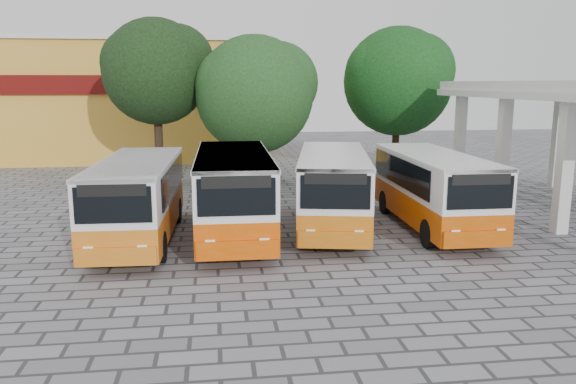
{
  "coord_description": "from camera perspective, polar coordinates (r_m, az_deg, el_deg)",
  "views": [
    {
      "loc": [
        -4.37,
        -16.32,
        5.32
      ],
      "look_at": [
        -1.83,
        3.12,
        1.5
      ],
      "focal_mm": 35.0,
      "sensor_mm": 36.0,
      "label": 1
    }
  ],
  "objects": [
    {
      "name": "ground",
      "position": [
        17.71,
        7.25,
        -6.54
      ],
      "size": [
        90.0,
        90.0,
        0.0
      ],
      "primitive_type": "plane",
      "color": "slate",
      "rests_on": "ground"
    },
    {
      "name": "shophouse_block",
      "position": [
        42.84,
        -16.55,
        9.03
      ],
      "size": [
        20.4,
        10.4,
        8.3
      ],
      "color": "gold",
      "rests_on": "ground"
    },
    {
      "name": "bus_far_left",
      "position": [
        19.59,
        -15.03,
        -0.27
      ],
      "size": [
        2.61,
        7.79,
        2.78
      ],
      "rotation": [
        0.0,
        0.0,
        -0.03
      ],
      "color": "orange",
      "rests_on": "ground"
    },
    {
      "name": "bus_centre_left",
      "position": [
        19.67,
        -5.55,
        0.38
      ],
      "size": [
        2.6,
        8.18,
        2.94
      ],
      "rotation": [
        0.0,
        0.0,
        -0.01
      ],
      "color": "#D44800",
      "rests_on": "ground"
    },
    {
      "name": "bus_centre_right",
      "position": [
        20.66,
        4.59,
        0.71
      ],
      "size": [
        3.82,
        8.17,
        2.82
      ],
      "rotation": [
        0.0,
        0.0,
        -0.19
      ],
      "color": "#C5620B",
      "rests_on": "ground"
    },
    {
      "name": "bus_far_right",
      "position": [
        21.31,
        14.51,
        0.64
      ],
      "size": [
        2.49,
        7.74,
        2.78
      ],
      "rotation": [
        0.0,
        0.0,
        -0.02
      ],
      "color": "#C24701",
      "rests_on": "ground"
    },
    {
      "name": "tree_left",
      "position": [
        31.45,
        -13.16,
        12.15
      ],
      "size": [
        5.93,
        5.65,
        8.74
      ],
      "color": "#362619",
      "rests_on": "ground"
    },
    {
      "name": "tree_middle",
      "position": [
        29.98,
        -3.26,
        10.24
      ],
      "size": [
        6.51,
        6.2,
        7.81
      ],
      "color": "#3A2B15",
      "rests_on": "ground"
    },
    {
      "name": "tree_right",
      "position": [
        33.89,
        11.22,
        11.31
      ],
      "size": [
        6.6,
        6.29,
        8.55
      ],
      "color": "#341F0E",
      "rests_on": "ground"
    }
  ]
}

